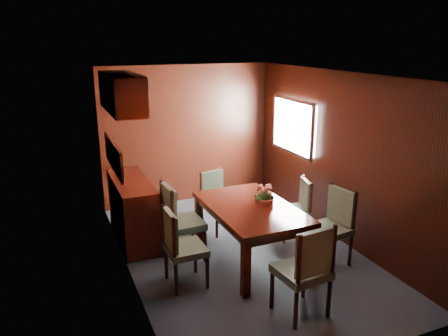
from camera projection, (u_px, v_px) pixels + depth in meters
name	position (u px, v px, depth m)	size (l,w,h in m)	color
ground	(241.00, 253.00, 5.97)	(4.50, 4.50, 0.00)	#39434F
room_shell	(224.00, 132.00, 5.76)	(3.06, 4.52, 2.41)	black
sideboard	(133.00, 210.00, 6.27)	(0.48, 1.40, 0.90)	black
dining_table	(251.00, 214.00, 5.61)	(1.04, 1.64, 0.76)	black
chair_left_near	(180.00, 244.00, 5.06)	(0.45, 0.47, 0.97)	black
chair_left_far	(178.00, 218.00, 5.66)	(0.50, 0.52, 1.05)	black
chair_right_near	(334.00, 222.00, 5.61)	(0.52, 0.54, 1.00)	black
chair_right_far	(298.00, 205.00, 6.33)	(0.50, 0.51, 0.89)	black
chair_head	(307.00, 267.00, 4.45)	(0.55, 0.53, 1.05)	black
chair_foot	(216.00, 197.00, 6.59)	(0.54, 0.53, 0.92)	black
flower_centerpiece	(264.00, 195.00, 5.63)	(0.25, 0.25, 0.25)	#B34636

